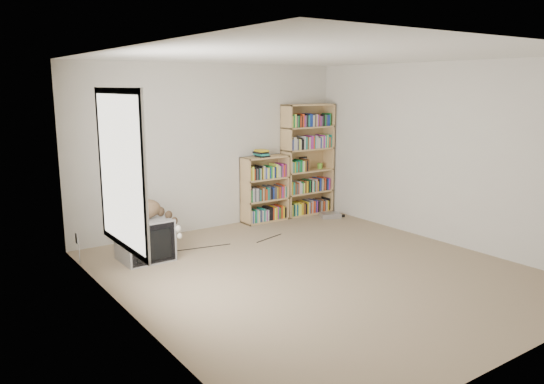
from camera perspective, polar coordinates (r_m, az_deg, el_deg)
floor at (r=6.40m, az=4.84°, el=-8.52°), size 4.50×5.00×0.01m
wall_back at (r=8.15m, az=-6.39°, el=4.79°), size 4.50×0.02×2.50m
wall_front at (r=4.52m, az=25.92°, el=-1.62°), size 4.50×0.02×2.50m
wall_left at (r=4.97m, az=-15.23°, el=0.24°), size 0.02×5.00×2.50m
wall_right at (r=7.73m, az=17.94°, el=3.95°), size 0.02×5.00×2.50m
ceiling at (r=6.03m, az=5.25°, el=14.42°), size 4.50×5.00×0.02m
window at (r=5.13m, az=-15.96°, el=2.25°), size 0.02×1.22×1.52m
crt_tv at (r=6.92m, az=-13.55°, el=-4.97°), size 0.62×0.57×0.53m
cat at (r=6.80m, az=-13.17°, el=-2.09°), size 0.70×0.50×0.55m
bookcase_tall at (r=9.04m, az=3.77°, el=3.17°), size 0.94×0.30×1.87m
bookcase_short at (r=8.59m, az=-0.84°, el=0.07°), size 0.77×0.30×1.06m
book_stack at (r=8.43m, az=-1.12°, el=4.19°), size 0.20×0.26×0.11m
green_mug at (r=9.20m, az=5.13°, el=2.82°), size 0.09×0.09×0.10m
framed_print at (r=9.10m, az=3.40°, el=3.13°), size 0.16×0.05×0.21m
dvd_player at (r=8.95m, az=6.28°, el=-2.50°), size 0.40×0.35×0.08m
wall_outlet at (r=7.00m, az=-20.26°, el=-4.70°), size 0.01×0.08×0.13m
floor_cables at (r=7.53m, az=-3.65°, el=-5.40°), size 1.20×0.70×0.01m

